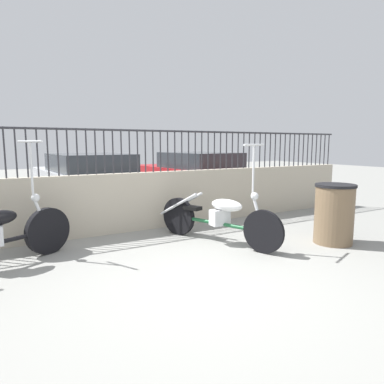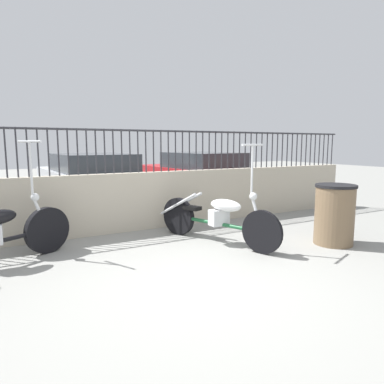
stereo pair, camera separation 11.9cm
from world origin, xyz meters
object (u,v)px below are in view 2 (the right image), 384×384
motorcycle_green (212,216)px  car_silver (92,178)px  trash_bin (334,214)px  car_red (199,174)px

motorcycle_green → car_silver: (-0.87, 4.29, 0.25)m
trash_bin → car_silver: car_silver is taller
car_silver → car_red: car_silver is taller
motorcycle_green → car_silver: motorcycle_green is taller
trash_bin → car_silver: 5.80m
car_silver → car_red: size_ratio=0.98×
car_red → trash_bin: bearing=166.9°
car_silver → car_red: 3.09m
motorcycle_green → trash_bin: motorcycle_green is taller
motorcycle_green → trash_bin: 1.84m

